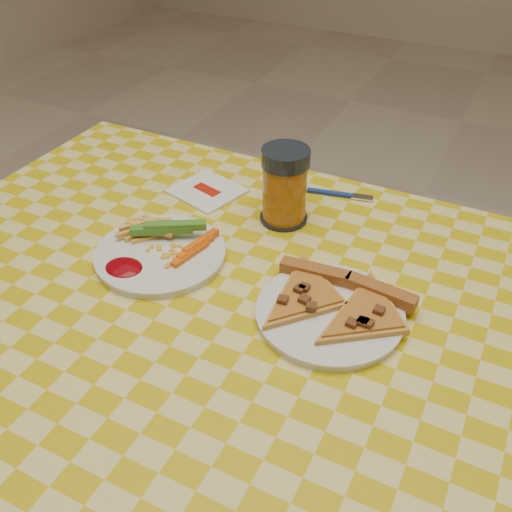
# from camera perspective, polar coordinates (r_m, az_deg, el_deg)

# --- Properties ---
(table) EXTENTS (1.28, 0.88, 0.76)m
(table) POSITION_cam_1_polar(r_m,az_deg,el_deg) (0.96, -1.07, -7.60)
(table) COLOR silver
(table) RESTS_ON ground
(plate_left) EXTENTS (0.28, 0.28, 0.01)m
(plate_left) POSITION_cam_1_polar(r_m,az_deg,el_deg) (1.01, -9.52, 0.12)
(plate_left) COLOR white
(plate_left) RESTS_ON table
(plate_right) EXTENTS (0.23, 0.23, 0.01)m
(plate_right) POSITION_cam_1_polar(r_m,az_deg,el_deg) (0.88, 7.35, -5.80)
(plate_right) COLOR white
(plate_right) RESTS_ON table
(fries_veggies) EXTENTS (0.20, 0.18, 0.04)m
(fries_veggies) POSITION_cam_1_polar(r_m,az_deg,el_deg) (1.01, -9.48, 1.51)
(fries_veggies) COLOR #FAB94F
(fries_veggies) RESTS_ON plate_left
(pizza_slices) EXTENTS (0.26, 0.24, 0.02)m
(pizza_slices) POSITION_cam_1_polar(r_m,az_deg,el_deg) (0.89, 8.01, -4.50)
(pizza_slices) COLOR gold
(pizza_slices) RESTS_ON plate_right
(drink_glass) EXTENTS (0.09, 0.09, 0.15)m
(drink_glass) POSITION_cam_1_polar(r_m,az_deg,el_deg) (1.06, 2.88, 6.95)
(drink_glass) COLOR black
(drink_glass) RESTS_ON table
(napkin) EXTENTS (0.16, 0.15, 0.01)m
(napkin) POSITION_cam_1_polar(r_m,az_deg,el_deg) (1.18, -4.92, 6.50)
(napkin) COLOR white
(napkin) RESTS_ON table
(fork) EXTENTS (0.13, 0.04, 0.01)m
(fork) POSITION_cam_1_polar(r_m,az_deg,el_deg) (1.18, 8.46, 6.12)
(fork) COLOR navy
(fork) RESTS_ON table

